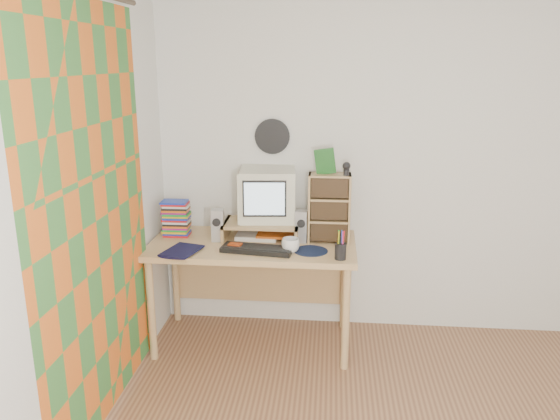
% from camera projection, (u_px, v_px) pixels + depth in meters
% --- Properties ---
extents(back_wall, '(3.50, 0.00, 3.50)m').
position_uv_depth(back_wall, '(403.00, 163.00, 3.85)').
color(back_wall, white).
rests_on(back_wall, floor).
extents(left_wall, '(0.00, 3.50, 3.50)m').
position_uv_depth(left_wall, '(38.00, 231.00, 2.33)').
color(left_wall, white).
rests_on(left_wall, floor).
extents(curtain, '(0.00, 2.20, 2.20)m').
position_uv_depth(curtain, '(96.00, 221.00, 2.81)').
color(curtain, orange).
rests_on(curtain, left_wall).
extents(wall_disc, '(0.25, 0.02, 0.25)m').
position_uv_depth(wall_disc, '(272.00, 136.00, 3.87)').
color(wall_disc, black).
rests_on(wall_disc, back_wall).
extents(desk, '(1.40, 0.70, 0.75)m').
position_uv_depth(desk, '(254.00, 258.00, 3.82)').
color(desk, tan).
rests_on(desk, floor).
extents(monitor_riser, '(0.52, 0.30, 0.12)m').
position_uv_depth(monitor_riser, '(261.00, 225.00, 3.79)').
color(monitor_riser, tan).
rests_on(monitor_riser, desk).
extents(crt_monitor, '(0.41, 0.41, 0.36)m').
position_uv_depth(crt_monitor, '(267.00, 195.00, 3.78)').
color(crt_monitor, beige).
rests_on(crt_monitor, monitor_riser).
extents(speaker_left, '(0.09, 0.09, 0.22)m').
position_uv_depth(speaker_left, '(218.00, 225.00, 3.74)').
color(speaker_left, '#A8A8AD').
rests_on(speaker_left, desk).
extents(speaker_right, '(0.09, 0.09, 0.22)m').
position_uv_depth(speaker_right, '(301.00, 226.00, 3.72)').
color(speaker_right, '#A8A8AD').
rests_on(speaker_right, desk).
extents(keyboard, '(0.48, 0.22, 0.03)m').
position_uv_depth(keyboard, '(257.00, 249.00, 3.54)').
color(keyboard, black).
rests_on(keyboard, desk).
extents(dvd_stack, '(0.18, 0.13, 0.25)m').
position_uv_depth(dvd_stack, '(176.00, 218.00, 3.85)').
color(dvd_stack, brown).
rests_on(dvd_stack, desk).
extents(cd_rack, '(0.28, 0.15, 0.47)m').
position_uv_depth(cd_rack, '(329.00, 208.00, 3.69)').
color(cd_rack, tan).
rests_on(cd_rack, desk).
extents(mug, '(0.14, 0.14, 0.09)m').
position_uv_depth(mug, '(291.00, 245.00, 3.53)').
color(mug, white).
rests_on(mug, desk).
extents(diary, '(0.28, 0.24, 0.05)m').
position_uv_depth(diary, '(169.00, 248.00, 3.55)').
color(diary, black).
rests_on(diary, desk).
extents(mousepad, '(0.25, 0.25, 0.00)m').
position_uv_depth(mousepad, '(311.00, 251.00, 3.56)').
color(mousepad, black).
rests_on(mousepad, desk).
extents(pen_cup, '(0.08, 0.08, 0.14)m').
position_uv_depth(pen_cup, '(341.00, 248.00, 3.40)').
color(pen_cup, black).
rests_on(pen_cup, desk).
extents(papers, '(0.29, 0.22, 0.04)m').
position_uv_depth(papers, '(264.00, 235.00, 3.83)').
color(papers, white).
rests_on(papers, desk).
extents(red_box, '(0.09, 0.07, 0.04)m').
position_uv_depth(red_box, '(235.00, 247.00, 3.57)').
color(red_box, '#AB3812').
rests_on(red_box, desk).
extents(game_box, '(0.13, 0.03, 0.17)m').
position_uv_depth(game_box, '(325.00, 161.00, 3.62)').
color(game_box, '#175319').
rests_on(game_box, cd_rack).
extents(webcam, '(0.05, 0.05, 0.09)m').
position_uv_depth(webcam, '(346.00, 169.00, 3.57)').
color(webcam, black).
rests_on(webcam, cd_rack).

